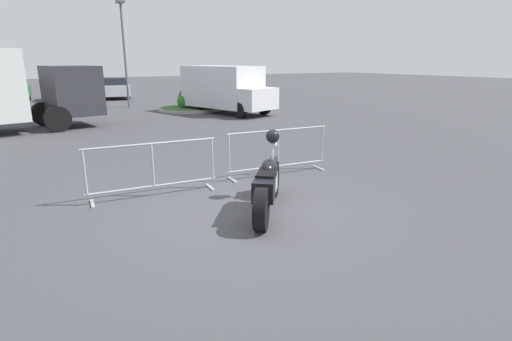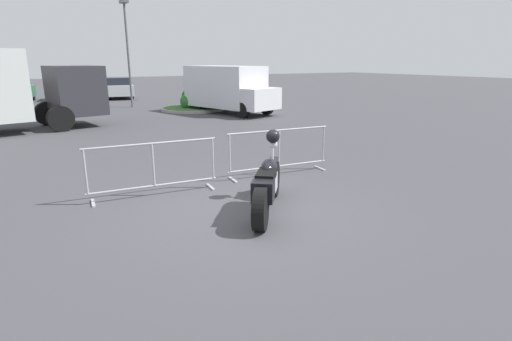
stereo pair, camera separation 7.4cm
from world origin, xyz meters
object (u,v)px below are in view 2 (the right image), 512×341
object	(u,v)px
crowd_barrier_far	(279,151)
parked_car_green	(14,91)
delivery_van	(228,88)
parked_car_maroon	(69,89)
parked_car_silver	(119,88)
street_lamp	(127,39)
crowd_barrier_near	(153,168)
motorcycle	(268,183)
pedestrian	(225,88)

from	to	relation	value
crowd_barrier_far	parked_car_green	xyz separation A→B (m)	(-5.15, 21.94, 0.20)
delivery_van	parked_car_maroon	size ratio (longest dim) A/B	1.19
parked_car_maroon	parked_car_silver	world-z (taller)	parked_car_maroon
parked_car_maroon	street_lamp	xyz separation A→B (m)	(2.48, -6.64, 2.98)
crowd_barrier_far	delivery_van	bearing A→B (deg)	69.05
crowd_barrier_near	crowd_barrier_far	bearing A→B (deg)	0.00
motorcycle	street_lamp	xyz separation A→B (m)	(2.00, 17.60, 3.20)
motorcycle	parked_car_maroon	distance (m)	24.25
parked_car_maroon	pedestrian	world-z (taller)	pedestrian
crowd_barrier_near	crowd_barrier_far	size ratio (longest dim) A/B	1.00
crowd_barrier_near	street_lamp	distance (m)	16.44
crowd_barrier_far	parked_car_green	world-z (taller)	parked_car_green
parked_car_silver	crowd_barrier_near	bearing A→B (deg)	179.18
delivery_van	parked_car_maroon	bearing A→B (deg)	-168.87
delivery_van	parked_car_maroon	distance (m)	13.17
parked_car_green	parked_car_silver	distance (m)	6.38
parked_car_silver	pedestrian	size ratio (longest dim) A/B	2.63
parked_car_maroon	street_lamp	size ratio (longest dim) A/B	0.79
parked_car_maroon	crowd_barrier_far	bearing A→B (deg)	-165.07
crowd_barrier_far	street_lamp	world-z (taller)	street_lamp
motorcycle	delivery_van	bearing A→B (deg)	15.71
crowd_barrier_near	parked_car_silver	xyz separation A→B (m)	(4.18, 22.04, 0.16)
crowd_barrier_near	motorcycle	bearing A→B (deg)	-51.39
pedestrian	street_lamp	distance (m)	6.20
crowd_barrier_near	pedestrian	bearing A→B (deg)	58.95
motorcycle	delivery_van	size ratio (longest dim) A/B	0.36
delivery_van	pedestrian	world-z (taller)	delivery_van
crowd_barrier_far	parked_car_maroon	bearing A→B (deg)	94.99
motorcycle	parked_car_maroon	size ratio (longest dim) A/B	0.44
crowd_barrier_near	delivery_van	bearing A→B (deg)	56.64
crowd_barrier_near	street_lamp	bearing A→B (deg)	77.55
street_lamp	parked_car_silver	bearing A→B (deg)	83.58
crowd_barrier_near	parked_car_green	xyz separation A→B (m)	(-2.20, 21.94, 0.20)
street_lamp	crowd_barrier_far	bearing A→B (deg)	-91.91
crowd_barrier_far	parked_car_silver	bearing A→B (deg)	86.80
parked_car_green	parked_car_silver	size ratio (longest dim) A/B	1.04
delivery_van	street_lamp	bearing A→B (deg)	-160.97
crowd_barrier_near	parked_car_silver	distance (m)	22.44
parked_car_green	parked_car_silver	world-z (taller)	parked_car_green
motorcycle	crowd_barrier_far	size ratio (longest dim) A/B	0.77
delivery_van	crowd_barrier_near	bearing A→B (deg)	-49.63
motorcycle	parked_car_green	bearing A→B (deg)	48.43
motorcycle	parked_car_maroon	bearing A→B (deg)	40.79
crowd_barrier_near	parked_car_maroon	size ratio (longest dim) A/B	0.57
motorcycle	street_lamp	size ratio (longest dim) A/B	0.34
motorcycle	crowd_barrier_near	bearing A→B (deg)	78.26
delivery_van	street_lamp	world-z (taller)	street_lamp
parked_car_green	pedestrian	world-z (taller)	pedestrian
motorcycle	pedestrian	xyz separation A→B (m)	(7.46, 16.70, 0.41)
motorcycle	crowd_barrier_near	size ratio (longest dim) A/B	0.77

